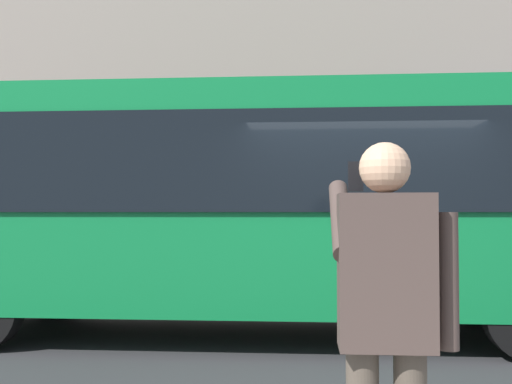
{
  "coord_description": "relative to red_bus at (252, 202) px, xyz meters",
  "views": [
    {
      "loc": [
        0.62,
        7.23,
        1.55
      ],
      "look_at": [
        1.23,
        -0.39,
        1.8
      ],
      "focal_mm": 43.87,
      "sensor_mm": 36.0,
      "label": 1
    }
  ],
  "objects": [
    {
      "name": "pedestrian_photographer",
      "position": [
        -1.02,
        5.13,
        -0.54
      ],
      "size": [
        0.53,
        0.52,
        1.7
      ],
      "color": "#4C4238",
      "rests_on": "sidewalk_curb"
    },
    {
      "name": "building_facade_far",
      "position": [
        -1.31,
        -6.19,
        4.3
      ],
      "size": [
        28.0,
        1.55,
        12.0
      ],
      "color": "gray",
      "rests_on": "ground_plane"
    },
    {
      "name": "red_bus",
      "position": [
        0.0,
        0.0,
        0.0
      ],
      "size": [
        9.05,
        2.54,
        3.08
      ],
      "color": "#0F7238",
      "rests_on": "ground_plane"
    },
    {
      "name": "ground_plane",
      "position": [
        -1.3,
        0.61,
        -1.68
      ],
      "size": [
        60.0,
        60.0,
        0.0
      ],
      "primitive_type": "plane",
      "color": "#2B2B2D"
    }
  ]
}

